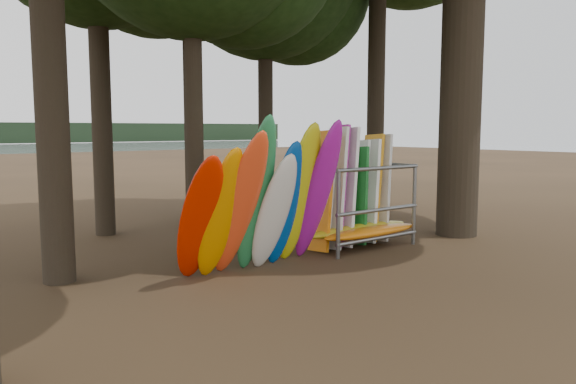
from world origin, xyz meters
TOP-DOWN VIEW (x-y plane):
  - ground at (0.00, 0.00)m, footprint 120.00×120.00m
  - kayak_row at (-1.69, 0.56)m, footprint 3.55×1.70m
  - storage_rack at (1.42, 1.26)m, footprint 3.22×1.59m

SIDE VIEW (x-z plane):
  - ground at x=0.00m, z-range 0.00..0.00m
  - storage_rack at x=1.42m, z-range -0.51..2.40m
  - kayak_row at x=-1.69m, z-range -0.24..2.93m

